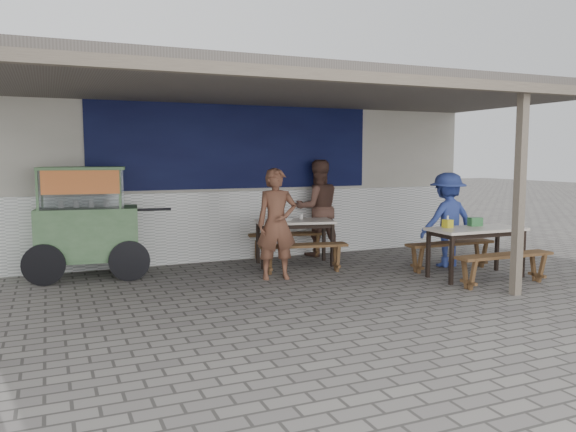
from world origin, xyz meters
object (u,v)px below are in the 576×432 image
at_px(donation_box, 475,222).
at_px(condiment_bowl, 287,219).
at_px(tissue_box, 448,224).
at_px(bench_left_wall, 287,239).
at_px(bench_left_street, 303,252).
at_px(patron_wall_side, 318,208).
at_px(patron_street_side, 277,224).
at_px(condiment_jar, 301,216).
at_px(bench_right_street, 505,262).
at_px(vendor_cart, 87,218).
at_px(table_left, 295,225).
at_px(table_right, 476,233).
at_px(patron_right_table, 447,220).
at_px(bench_right_wall, 450,249).

xyz_separation_m(donation_box, condiment_bowl, (-2.39, 1.76, -0.04)).
bearing_deg(tissue_box, bench_left_wall, 123.39).
xyz_separation_m(bench_left_street, patron_wall_side, (0.88, 1.29, 0.54)).
bearing_deg(patron_street_side, tissue_box, -10.33).
relative_size(condiment_jar, condiment_bowl, 0.36).
height_order(bench_right_street, vendor_cart, vendor_cart).
bearing_deg(bench_left_wall, tissue_box, -45.05).
bearing_deg(table_left, tissue_box, -34.28).
bearing_deg(bench_left_street, condiment_jar, 79.62).
height_order(bench_left_street, table_right, table_right).
relative_size(patron_right_table, condiment_jar, 19.10).
xyz_separation_m(bench_left_street, bench_right_street, (2.23, -1.90, 0.01)).
height_order(bench_right_street, condiment_bowl, condiment_bowl).
distance_m(bench_left_street, condiment_bowl, 0.78).
distance_m(table_left, patron_street_side, 1.11).
bearing_deg(bench_left_street, donation_box, -13.82).
xyz_separation_m(table_right, vendor_cart, (-5.34, 2.24, 0.23)).
bearing_deg(patron_wall_side, patron_right_table, 138.36).
distance_m(table_right, patron_right_table, 0.89).
bearing_deg(bench_left_street, bench_right_street, -28.96).
bearing_deg(bench_right_wall, condiment_jar, 142.24).
distance_m(vendor_cart, tissue_box, 5.37).
relative_size(patron_right_table, tissue_box, 12.75).
bearing_deg(patron_wall_side, condiment_jar, 48.73).
bearing_deg(bench_right_street, condiment_jar, 125.87).
bearing_deg(table_left, bench_left_street, -90.00).
bearing_deg(tissue_box, table_left, 134.16).
height_order(table_left, patron_street_side, patron_street_side).
relative_size(bench_left_wall, vendor_cart, 0.66).
bearing_deg(bench_left_street, table_right, -18.90).
height_order(table_left, tissue_box, tissue_box).
distance_m(patron_right_table, condiment_bowl, 2.64).
xyz_separation_m(patron_right_table, condiment_bowl, (-2.41, 1.08, 0.00)).
bearing_deg(table_left, bench_left_wall, 90.00).
height_order(bench_left_wall, table_right, table_right).
relative_size(bench_left_street, table_right, 0.97).
height_order(bench_left_wall, patron_wall_side, patron_wall_side).
xyz_separation_m(patron_street_side, tissue_box, (2.39, -0.89, -0.01)).
distance_m(table_right, tissue_box, 0.45).
bearing_deg(patron_street_side, bench_left_wall, 72.14).
bearing_deg(patron_right_table, condiment_jar, -32.89).
relative_size(table_left, bench_right_street, 0.90).
bearing_deg(donation_box, table_right, -126.13).
bearing_deg(vendor_cart, bench_right_wall, -9.31).
bearing_deg(patron_street_side, table_left, 62.49).
relative_size(vendor_cart, patron_street_side, 1.30).
relative_size(bench_left_street, bench_left_wall, 1.00).
height_order(vendor_cart, donation_box, vendor_cart).
bearing_deg(patron_right_table, table_left, -27.48).
bearing_deg(tissue_box, patron_street_side, 159.49).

